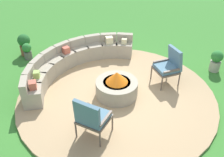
{
  "coord_description": "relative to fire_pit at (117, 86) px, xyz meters",
  "views": [
    {
      "loc": [
        -3.2,
        -4.12,
        4.16
      ],
      "look_at": [
        0.0,
        0.2,
        0.45
      ],
      "focal_mm": 41.33,
      "sensor_mm": 36.0,
      "label": 1
    }
  ],
  "objects": [
    {
      "name": "potted_plant_1",
      "position": [
        -1.08,
        3.22,
        -0.03
      ],
      "size": [
        0.29,
        0.29,
        0.53
      ],
      "color": "#605B56",
      "rests_on": "ground_plane"
    },
    {
      "name": "potted_plant_2",
      "position": [
        3.09,
        -0.73,
        0.03
      ],
      "size": [
        0.34,
        0.34,
        0.65
      ],
      "color": "#A89E8E",
      "rests_on": "ground_plane"
    },
    {
      "name": "fire_pit",
      "position": [
        0.0,
        0.0,
        0.0
      ],
      "size": [
        1.06,
        1.06,
        0.68
      ],
      "color": "#9E937F",
      "rests_on": "patio_circle"
    },
    {
      "name": "lounge_chair_front_right",
      "position": [
        1.46,
        -0.37,
        0.28
      ],
      "size": [
        0.73,
        0.73,
        1.01
      ],
      "rotation": [
        0.0,
        0.0,
        7.58
      ],
      "color": "brown",
      "rests_on": "patio_circle"
    },
    {
      "name": "curved_stone_bench",
      "position": [
        -0.29,
        1.69,
        0.03
      ],
      "size": [
        3.91,
        1.69,
        0.7
      ],
      "color": "#9E937F",
      "rests_on": "patio_circle"
    },
    {
      "name": "ground_plane",
      "position": [
        0.0,
        0.0,
        -0.32
      ],
      "size": [
        24.0,
        24.0,
        0.0
      ],
      "primitive_type": "plane",
      "color": "#387A2D"
    },
    {
      "name": "lounge_chair_front_left",
      "position": [
        -1.26,
        -0.82,
        0.28
      ],
      "size": [
        0.79,
        0.8,
        1.04
      ],
      "rotation": [
        0.0,
        0.0,
        5.17
      ],
      "color": "brown",
      "rests_on": "patio_circle"
    },
    {
      "name": "patio_circle",
      "position": [
        0.0,
        0.0,
        -0.29
      ],
      "size": [
        5.02,
        5.02,
        0.06
      ],
      "primitive_type": "cylinder",
      "color": "tan",
      "rests_on": "ground_plane"
    },
    {
      "name": "potted_plant_0",
      "position": [
        -1.03,
        3.54,
        0.06
      ],
      "size": [
        0.39,
        0.39,
        0.71
      ],
      "color": "brown",
      "rests_on": "ground_plane"
    }
  ]
}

